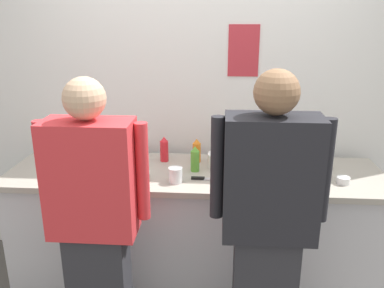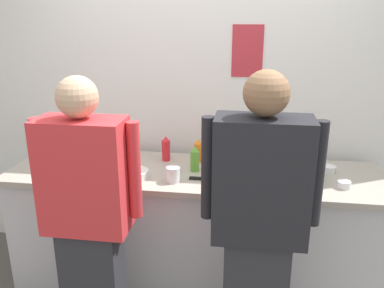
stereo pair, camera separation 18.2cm
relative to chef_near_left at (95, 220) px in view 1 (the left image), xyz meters
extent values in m
cube|color=white|center=(0.50, 1.18, 0.59)|extent=(4.10, 0.10, 2.93)
cube|color=#B72D38|center=(0.83, 1.13, 0.81)|extent=(0.23, 0.01, 0.38)
cube|color=silver|center=(0.50, 0.69, -0.45)|extent=(2.56, 0.67, 0.86)
cube|color=#A8A093|center=(0.50, 0.69, 0.00)|extent=(2.61, 0.73, 0.04)
cube|color=red|center=(0.00, 0.00, 0.24)|extent=(0.47, 0.24, 0.64)
cylinder|color=red|center=(-0.27, 0.04, 0.27)|extent=(0.07, 0.07, 0.54)
cylinder|color=red|center=(0.27, 0.04, 0.27)|extent=(0.07, 0.07, 0.54)
sphere|color=tan|center=(0.00, 0.00, 0.67)|extent=(0.22, 0.22, 0.22)
cube|color=#232328|center=(0.94, 0.00, 0.27)|extent=(0.48, 0.24, 0.65)
cylinder|color=#232328|center=(0.66, 0.04, 0.31)|extent=(0.07, 0.07, 0.56)
cylinder|color=#232328|center=(1.22, 0.04, 0.31)|extent=(0.07, 0.07, 0.56)
sphere|color=#8C6647|center=(0.94, 0.00, 0.72)|extent=(0.22, 0.22, 0.22)
cylinder|color=white|center=(0.71, 0.80, 0.03)|extent=(0.24, 0.24, 0.01)
cylinder|color=white|center=(0.71, 0.80, 0.04)|extent=(0.24, 0.24, 0.01)
cylinder|color=white|center=(0.71, 0.80, 0.05)|extent=(0.24, 0.24, 0.01)
cylinder|color=white|center=(0.71, 0.80, 0.06)|extent=(0.24, 0.24, 0.01)
cylinder|color=white|center=(0.71, 0.80, 0.08)|extent=(0.24, 0.24, 0.01)
cylinder|color=white|center=(0.71, 0.80, 0.09)|extent=(0.24, 0.24, 0.01)
cylinder|color=white|center=(0.71, 0.80, 0.10)|extent=(0.24, 0.24, 0.01)
cylinder|color=white|center=(0.71, 0.80, 0.11)|extent=(0.24, 0.24, 0.01)
cylinder|color=white|center=(0.12, 0.53, 0.03)|extent=(0.19, 0.19, 0.01)
cylinder|color=white|center=(0.12, 0.53, 0.04)|extent=(0.19, 0.19, 0.01)
cylinder|color=white|center=(0.12, 0.53, 0.05)|extent=(0.19, 0.19, 0.01)
cylinder|color=white|center=(0.12, 0.53, 0.06)|extent=(0.19, 0.19, 0.01)
cylinder|color=#B7BABF|center=(1.17, 0.64, 0.08)|extent=(0.34, 0.34, 0.11)
cube|color=#B7BABF|center=(-0.22, 0.67, 0.03)|extent=(0.48, 0.34, 0.02)
cylinder|color=orange|center=(0.51, 0.88, 0.09)|extent=(0.06, 0.06, 0.14)
cone|color=orange|center=(0.51, 0.88, 0.18)|extent=(0.05, 0.05, 0.04)
cylinder|color=red|center=(0.26, 0.88, 0.10)|extent=(0.06, 0.06, 0.15)
cone|color=red|center=(0.26, 0.88, 0.19)|extent=(0.05, 0.05, 0.04)
cylinder|color=#56A333|center=(0.51, 0.70, 0.10)|extent=(0.06, 0.06, 0.15)
cone|color=#56A333|center=(0.51, 0.70, 0.19)|extent=(0.05, 0.05, 0.04)
cylinder|color=white|center=(1.48, 0.55, 0.05)|extent=(0.08, 0.08, 0.05)
cylinder|color=orange|center=(1.48, 0.55, 0.06)|extent=(0.07, 0.07, 0.01)
cylinder|color=white|center=(1.43, 0.81, 0.04)|extent=(0.09, 0.09, 0.04)
cylinder|color=orange|center=(1.43, 0.81, 0.06)|extent=(0.08, 0.08, 0.01)
cylinder|color=white|center=(0.39, 0.49, 0.07)|extent=(0.09, 0.09, 0.10)
cube|color=#B7BABF|center=(0.67, 0.55, 0.03)|extent=(0.19, 0.03, 0.01)
cube|color=black|center=(0.53, 0.55, 0.03)|extent=(0.09, 0.03, 0.02)
camera|label=1|loc=(0.68, -1.92, 1.08)|focal=37.68mm
camera|label=2|loc=(0.86, -1.90, 1.08)|focal=37.68mm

